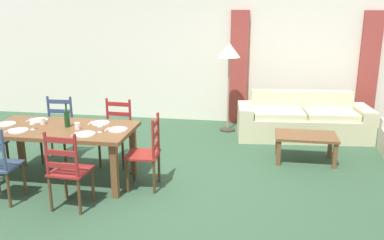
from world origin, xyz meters
name	(u,v)px	position (x,y,z in m)	size (l,w,h in m)	color
ground_plane	(157,185)	(0.00, 0.00, -0.01)	(9.60, 9.60, 0.02)	#2F4D34
wall_far	(195,54)	(0.00, 3.30, 1.35)	(9.60, 0.16, 2.70)	silver
curtain_panel_left	(239,68)	(0.88, 3.16, 1.10)	(0.35, 0.08, 2.20)	#9A3A33
curtain_panel_right	(368,71)	(3.28, 3.16, 1.10)	(0.35, 0.08, 2.20)	#9A3A33
dining_table	(61,134)	(-1.26, -0.08, 0.66)	(1.90, 0.96, 0.75)	brown
dining_chair_near_right	(68,170)	(-0.83, -0.82, 0.48)	(0.44, 0.42, 0.96)	maroon
dining_chair_far_left	(58,129)	(-1.70, 0.67, 0.48)	(0.44, 0.42, 0.96)	navy
dining_chair_far_right	(116,132)	(-0.77, 0.65, 0.48)	(0.44, 0.42, 0.96)	maroon
dining_chair_head_east	(147,152)	(-0.09, -0.10, 0.48)	(0.43, 0.45, 0.96)	maroon
dinner_plate_near_left	(18,131)	(-1.71, -0.33, 0.76)	(0.24, 0.24, 0.02)	white
fork_near_left	(8,131)	(-1.86, -0.33, 0.75)	(0.02, 0.17, 0.01)	silver
dinner_plate_near_right	(86,134)	(-0.81, -0.33, 0.76)	(0.24, 0.24, 0.02)	white
fork_near_right	(74,134)	(-0.96, -0.33, 0.75)	(0.02, 0.17, 0.01)	silver
dinner_plate_far_left	(39,120)	(-1.71, 0.17, 0.76)	(0.24, 0.24, 0.02)	white
fork_far_left	(29,120)	(-1.86, 0.17, 0.75)	(0.02, 0.17, 0.01)	silver
dinner_plate_far_right	(101,123)	(-0.81, 0.17, 0.76)	(0.24, 0.24, 0.02)	white
fork_far_right	(90,123)	(-0.96, 0.17, 0.75)	(0.02, 0.17, 0.01)	silver
dinner_plate_head_west	(6,124)	(-2.04, -0.08, 0.76)	(0.24, 0.24, 0.02)	white
dinner_plate_head_east	(118,130)	(-0.48, -0.08, 0.76)	(0.24, 0.24, 0.02)	white
fork_head_east	(107,129)	(-0.63, -0.08, 0.75)	(0.02, 0.17, 0.01)	silver
wine_bottle	(67,118)	(-1.18, -0.04, 0.87)	(0.07, 0.07, 0.32)	#143819
wine_glass_near_left	(32,121)	(-1.57, -0.24, 0.86)	(0.06, 0.06, 0.16)	white
wine_glass_near_right	(99,124)	(-0.67, -0.20, 0.86)	(0.06, 0.06, 0.16)	white
coffee_cup_primary	(77,126)	(-1.00, -0.13, 0.80)	(0.07, 0.07, 0.09)	beige
coffee_cup_secondary	(43,121)	(-1.56, 0.02, 0.80)	(0.07, 0.07, 0.09)	beige
couch	(302,121)	(2.07, 2.40, 0.29)	(2.35, 1.01, 0.80)	beige
coffee_table	(306,139)	(2.01, 1.18, 0.36)	(0.90, 0.56, 0.42)	brown
standing_lamp	(229,56)	(0.73, 2.58, 1.41)	(0.40, 0.40, 1.64)	#332D28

